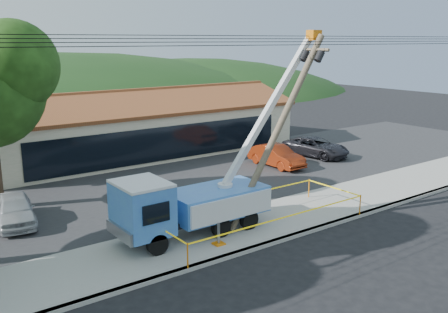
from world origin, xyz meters
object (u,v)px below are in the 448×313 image
car_red (276,168)px  car_dark (315,158)px  leaning_pole (282,120)px  utility_truck (190,201)px  car_silver (17,226)px

car_red → car_dark: (4.09, 0.47, 0.00)m
leaning_pole → car_red: (6.28, 7.16, -4.57)m
car_dark → utility_truck: bearing=-164.6°
leaning_pole → car_red: bearing=48.8°
car_red → car_silver: bearing=-177.1°
car_dark → leaning_pole: bearing=-153.5°
car_silver → car_dark: 20.26m
utility_truck → car_dark: bearing=25.3°
leaning_pole → car_dark: bearing=36.3°
leaning_pole → car_silver: bearing=147.4°
utility_truck → car_silver: bearing=134.0°
car_red → leaning_pole: bearing=-131.4°
car_silver → car_red: (16.13, 0.86, 0.00)m
leaning_pole → car_red: 10.56m
leaning_pole → car_red: leaning_pole is taller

